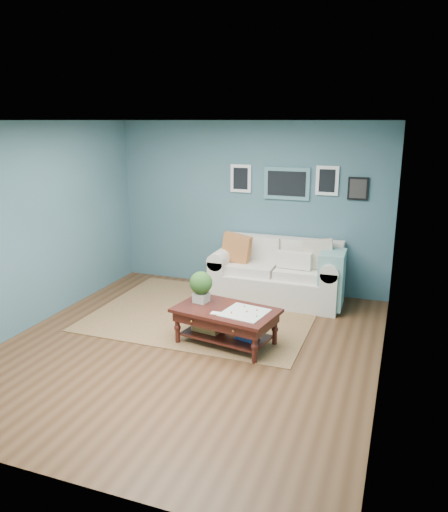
% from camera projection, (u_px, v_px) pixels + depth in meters
% --- Properties ---
extents(room_shell, '(5.00, 5.02, 2.70)m').
position_uv_depth(room_shell, '(190.00, 239.00, 5.84)').
color(room_shell, brown).
rests_on(room_shell, ground).
extents(area_rug, '(3.07, 2.46, 0.01)m').
position_uv_depth(area_rug, '(205.00, 313.00, 7.19)').
color(area_rug, brown).
rests_on(area_rug, ground).
extents(loveseat, '(2.01, 0.91, 1.03)m').
position_uv_depth(loveseat, '(283.00, 274.00, 7.65)').
color(loveseat, '#F0E0CD').
rests_on(loveseat, ground).
extents(coffee_table, '(1.35, 0.93, 0.87)m').
position_uv_depth(coffee_table, '(222.00, 314.00, 6.17)').
color(coffee_table, black).
rests_on(coffee_table, ground).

